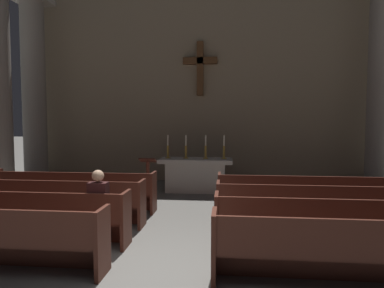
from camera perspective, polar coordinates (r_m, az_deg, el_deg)
ground_plane at (r=4.96m, az=-5.80°, el=-21.61°), size 80.00×80.00×0.00m
pew_left_row_2 at (r=6.73m, az=-27.64°, el=-10.78°), size 3.98×0.50×0.95m
pew_left_row_3 at (r=7.63m, az=-23.12°, el=-8.95°), size 3.98×0.50×0.95m
pew_left_row_4 at (r=8.57m, az=-19.60°, el=-7.48°), size 3.98×0.50×0.95m
pew_right_row_1 at (r=4.98m, az=27.87°, el=-15.95°), size 3.98×0.50×0.95m
pew_right_row_2 at (r=5.95m, az=23.87°, el=-12.60°), size 3.98×0.50×0.95m
pew_right_row_3 at (r=6.95m, az=21.07°, el=-10.15°), size 3.98×0.50×0.95m
pew_right_row_4 at (r=7.97m, az=19.01°, el=-8.32°), size 3.98×0.50×0.95m
column_left_fourth at (r=12.90m, az=-25.17°, el=7.72°), size 1.17×1.17×6.33m
column_right_fourth at (r=12.07m, az=29.35°, el=7.88°), size 1.17×1.17×6.33m
altar at (r=10.24m, az=0.63°, el=-5.11°), size 2.20×0.90×1.01m
candlestick_outer_left at (r=10.26m, az=-4.10°, el=-1.14°), size 0.16×0.16×0.70m
candlestick_inner_left at (r=10.18m, az=-1.05°, el=-1.17°), size 0.16×0.16×0.70m
candlestick_inner_right at (r=10.13m, az=2.32°, el=-1.20°), size 0.16×0.16×0.70m
candlestick_outer_right at (r=10.11m, az=5.43°, el=-1.23°), size 0.16×0.16×0.70m
apse_with_cross at (r=12.12m, az=1.48°, el=10.77°), size 12.61×0.47×7.17m
lectern at (r=9.25m, az=-7.48°, el=-6.01°), size 0.44×0.36×1.15m
lone_worshipper at (r=6.03m, az=-15.28°, el=-10.05°), size 0.32×0.43×1.32m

